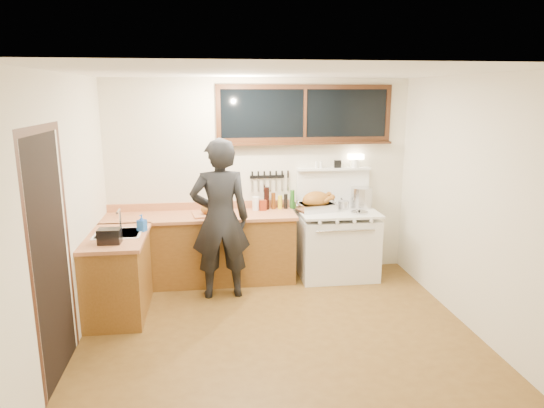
{
  "coord_description": "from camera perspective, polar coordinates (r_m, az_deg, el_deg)",
  "views": [
    {
      "loc": [
        -0.66,
        -4.6,
        2.42
      ],
      "look_at": [
        0.05,
        0.85,
        1.15
      ],
      "focal_mm": 32.0,
      "sensor_mm": 36.0,
      "label": 1
    }
  ],
  "objects": [
    {
      "name": "toaster",
      "position": [
        5.25,
        -18.57,
        -3.61
      ],
      "size": [
        0.23,
        0.17,
        0.16
      ],
      "color": "black",
      "rests_on": "counter_left"
    },
    {
      "name": "back_window",
      "position": [
        6.45,
        3.9,
        9.82
      ],
      "size": [
        2.32,
        0.13,
        0.77
      ],
      "color": "black",
      "rests_on": "room_shell"
    },
    {
      "name": "counter_back",
      "position": [
        6.36,
        -8.36,
        -5.13
      ],
      "size": [
        2.44,
        0.64,
        1.0
      ],
      "color": "brown",
      "rests_on": "ground"
    },
    {
      "name": "pot_lid",
      "position": [
        6.34,
        10.24,
        -0.95
      ],
      "size": [
        0.28,
        0.28,
        0.04
      ],
      "color": "silver",
      "rests_on": "vintage_stove"
    },
    {
      "name": "roast_turkey",
      "position": [
        6.38,
        5.25,
        0.13
      ],
      "size": [
        0.53,
        0.44,
        0.26
      ],
      "color": "silver",
      "rests_on": "vintage_stove"
    },
    {
      "name": "room_shell",
      "position": [
        4.71,
        0.74,
        3.61
      ],
      "size": [
        4.1,
        3.6,
        2.65
      ],
      "color": "beige",
      "rests_on": "ground"
    },
    {
      "name": "left_doorway",
      "position": [
        4.46,
        -24.5,
        -5.57
      ],
      "size": [
        0.02,
        1.04,
        2.17
      ],
      "color": "black",
      "rests_on": "ground"
    },
    {
      "name": "knife_strip",
      "position": [
        6.47,
        -0.39,
        3.13
      ],
      "size": [
        0.52,
        0.03,
        0.28
      ],
      "color": "black",
      "rests_on": "room_shell"
    },
    {
      "name": "stockpot",
      "position": [
        6.64,
        10.5,
        0.77
      ],
      "size": [
        0.35,
        0.35,
        0.27
      ],
      "color": "silver",
      "rests_on": "vintage_stove"
    },
    {
      "name": "sink_unit",
      "position": [
        5.62,
        -17.6,
        -3.86
      ],
      "size": [
        0.5,
        0.45,
        0.37
      ],
      "color": "white",
      "rests_on": "counter_left"
    },
    {
      "name": "pitcher",
      "position": [
        6.39,
        -1.92,
        0.05
      ],
      "size": [
        0.11,
        0.11,
        0.18
      ],
      "color": "white",
      "rests_on": "counter_back"
    },
    {
      "name": "bottle_cluster",
      "position": [
        6.44,
        0.64,
        0.49
      ],
      "size": [
        0.41,
        0.07,
        0.3
      ],
      "color": "black",
      "rests_on": "counter_back"
    },
    {
      "name": "ground_plane",
      "position": [
        5.24,
        0.69,
        -14.6
      ],
      "size": [
        4.0,
        3.5,
        0.02
      ],
      "primitive_type": "cube",
      "color": "brown"
    },
    {
      "name": "soap_bottle",
      "position": [
        5.61,
        -15.07,
        -2.15
      ],
      "size": [
        0.12,
        0.12,
        0.19
      ],
      "color": "blue",
      "rests_on": "counter_left"
    },
    {
      "name": "vintage_stove",
      "position": [
        6.53,
        7.68,
        -4.49
      ],
      "size": [
        1.02,
        0.74,
        1.61
      ],
      "color": "white",
      "rests_on": "ground"
    },
    {
      "name": "cutting_board",
      "position": [
        6.18,
        -7.22,
        -0.8
      ],
      "size": [
        0.48,
        0.39,
        0.15
      ],
      "color": "#BD744B",
      "rests_on": "counter_back"
    },
    {
      "name": "counter_left",
      "position": [
        5.68,
        -17.66,
        -7.91
      ],
      "size": [
        0.64,
        1.09,
        0.9
      ],
      "color": "brown",
      "rests_on": "ground"
    },
    {
      "name": "saucepan",
      "position": [
        6.52,
        8.39,
        -0.1
      ],
      "size": [
        0.16,
        0.27,
        0.11
      ],
      "color": "silver",
      "rests_on": "vintage_stove"
    },
    {
      "name": "man",
      "position": [
        5.74,
        -6.11,
        -1.79
      ],
      "size": [
        0.72,
        0.5,
        1.92
      ],
      "color": "black",
      "rests_on": "ground"
    },
    {
      "name": "coffee_tin",
      "position": [
        6.38,
        -1.08,
        -0.15
      ],
      "size": [
        0.09,
        0.07,
        0.14
      ],
      "color": "maroon",
      "rests_on": "counter_back"
    }
  ]
}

